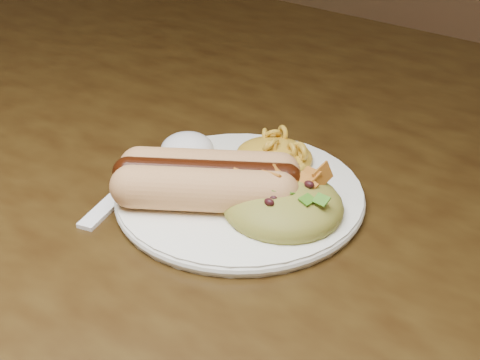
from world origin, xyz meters
The scene contains 7 objects.
table centered at (0.00, 0.00, 0.66)m, with size 1.60×0.90×0.75m.
plate centered at (-0.03, -0.09, 0.76)m, with size 0.22×0.22×0.01m, color white.
hotdog centered at (-0.04, -0.11, 0.78)m, with size 0.13×0.13×0.04m.
mac_and_cheese centered at (-0.04, -0.02, 0.78)m, with size 0.08×0.07×0.03m, color gold.
sour_cream centered at (-0.11, -0.07, 0.78)m, with size 0.05×0.05×0.03m, color white.
taco_salad centered at (0.02, -0.09, 0.78)m, with size 0.10×0.10×0.05m.
fork centered at (-0.12, -0.15, 0.75)m, with size 0.02×0.12×0.00m, color white.
Camera 1 is at (0.28, -0.48, 1.07)m, focal length 50.00 mm.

